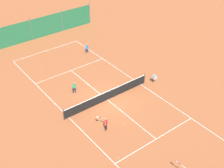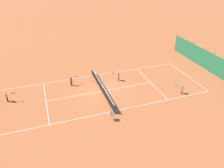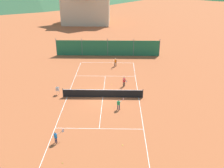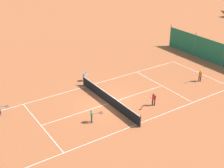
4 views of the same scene
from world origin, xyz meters
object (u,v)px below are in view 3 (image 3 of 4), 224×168
Objects in this scene: tennis_net at (103,93)px; tennis_ball_near_corner at (112,84)px; tennis_ball_service_box at (62,163)px; player_far_baseline at (56,136)px; alpine_chalet at (86,0)px; player_far_service at (115,62)px; ball_hopper at (58,89)px; player_near_service at (119,104)px; tennis_ball_mid_court at (123,145)px; tennis_ball_by_net_left at (132,77)px; player_near_baseline at (124,81)px.

tennis_net is 3.68m from tennis_ball_near_corner.
player_far_baseline is at bearing 110.86° from tennis_ball_service_box.
tennis_ball_near_corner is at bearing -79.33° from alpine_chalet.
player_far_service reaches higher than tennis_net.
ball_hopper is (-5.30, 0.63, 0.15)m from tennis_net.
tennis_ball_service_box is 12.11m from ball_hopper.
player_near_service is 0.09× the size of alpine_chalet.
player_far_service reaches higher than tennis_ball_mid_court.
tennis_ball_mid_court is (-1.45, -14.99, 0.00)m from tennis_ball_by_net_left.
player_far_service is at bearing 79.93° from tennis_ball_service_box.
tennis_ball_near_corner is 41.27m from alpine_chalet.
tennis_net is at bearing 103.51° from tennis_ball_mid_court.
alpine_chalet reaches higher than ball_hopper.
ball_hopper is at bearing -88.20° from alpine_chalet.
player_near_baseline is 1.07× the size of player_near_service.
tennis_ball_service_box is at bearing -102.57° from tennis_net.
player_far_service is 0.10× the size of alpine_chalet.
player_far_baseline is at bearing -117.10° from player_near_baseline.
tennis_ball_near_corner is at bearing 76.94° from tennis_ball_service_box.
tennis_net is at bearing -6.73° from ball_hopper.
player_far_baseline is 52.59m from alpine_chalet.
player_near_baseline is at bearing -15.60° from tennis_ball_near_corner.
tennis_net is 9.23m from player_far_baseline.
player_near_service reaches higher than tennis_ball_by_net_left.
player_far_service reaches higher than ball_hopper.
player_near_service is at bearing -96.50° from player_near_baseline.
player_far_service is 19.17× the size of tennis_ball_mid_court.
player_near_service is 6.16m from tennis_ball_mid_court.
tennis_ball_mid_court is at bearing -84.42° from tennis_ball_near_corner.
player_far_baseline is 1.23× the size of ball_hopper.
player_far_baseline reaches higher than tennis_net.
tennis_ball_near_corner is (-1.57, 0.44, -0.68)m from player_near_baseline.
player_far_baseline reaches higher than tennis_ball_near_corner.
alpine_chalet reaches higher than player_near_baseline.
tennis_ball_near_corner is 0.01× the size of alpine_chalet.
player_far_baseline reaches higher than tennis_ball_mid_court.
tennis_ball_near_corner is 1.00× the size of tennis_ball_service_box.
tennis_ball_by_net_left is at bearing 31.76° from ball_hopper.
player_near_service is at bearing 62.79° from tennis_ball_service_box.
player_far_service is at bearing 55.61° from ball_hopper.
player_far_baseline is 7.86m from player_near_service.
player_far_baseline is 0.95× the size of player_near_service.
player_far_service is 7.29m from player_near_baseline.
tennis_ball_by_net_left and tennis_ball_mid_court have the same top height.
player_far_baseline is 16.58× the size of tennis_ball_service_box.
player_far_service reaches higher than player_near_baseline.
tennis_ball_near_corner is at bearing 164.40° from player_near_baseline.
tennis_net is 139.09× the size of tennis_ball_by_net_left.
ball_hopper is 43.39m from alpine_chalet.
ball_hopper is at bearing -162.40° from player_near_baseline.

